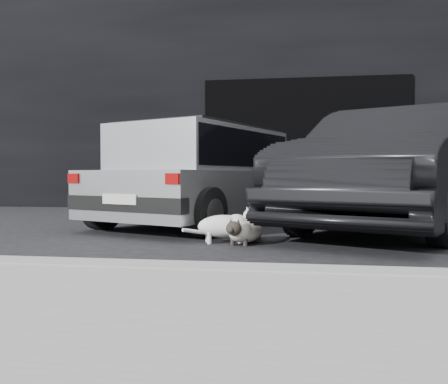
# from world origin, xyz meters

# --- Properties ---
(ground) EXTENTS (80.00, 80.00, 0.00)m
(ground) POSITION_xyz_m (0.00, 0.00, 0.00)
(ground) COLOR black
(ground) RESTS_ON ground
(building_facade) EXTENTS (34.00, 4.00, 5.00)m
(building_facade) POSITION_xyz_m (1.00, 6.00, 2.50)
(building_facade) COLOR black
(building_facade) RESTS_ON ground
(garage_opening) EXTENTS (4.00, 0.10, 2.60)m
(garage_opening) POSITION_xyz_m (1.00, 3.99, 1.30)
(garage_opening) COLOR black
(garage_opening) RESTS_ON ground
(curb) EXTENTS (18.00, 0.25, 0.12)m
(curb) POSITION_xyz_m (1.00, -2.60, 0.06)
(curb) COLOR gray
(curb) RESTS_ON ground
(sidewalk) EXTENTS (18.00, 2.20, 0.11)m
(sidewalk) POSITION_xyz_m (1.00, -3.80, 0.06)
(sidewalk) COLOR gray
(sidewalk) RESTS_ON ground
(silver_hatchback) EXTENTS (2.89, 3.99, 1.34)m
(silver_hatchback) POSITION_xyz_m (-0.40, 0.96, 0.73)
(silver_hatchback) COLOR #BABDC0
(silver_hatchback) RESTS_ON ground
(second_car) EXTENTS (3.49, 5.03, 1.57)m
(second_car) POSITION_xyz_m (2.10, 0.76, 0.79)
(second_car) COLOR black
(second_car) RESTS_ON ground
(cat_siamese) EXTENTS (0.43, 0.79, 0.28)m
(cat_siamese) POSITION_xyz_m (0.32, -0.86, 0.13)
(cat_siamese) COLOR beige
(cat_siamese) RESTS_ON ground
(cat_white) EXTENTS (0.74, 0.42, 0.37)m
(cat_white) POSITION_xyz_m (0.14, -0.76, 0.18)
(cat_white) COLOR white
(cat_white) RESTS_ON ground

